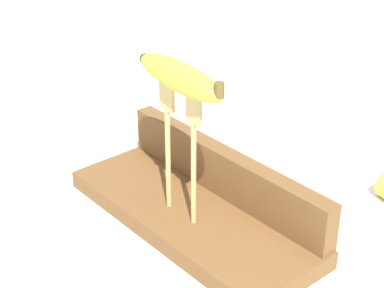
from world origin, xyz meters
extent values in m
plane|color=white|center=(0.00, 0.00, 0.00)|extent=(3.00, 3.00, 0.00)
cube|color=brown|center=(0.00, 0.00, 0.01)|extent=(0.39, 0.15, 0.03)
cube|color=brown|center=(0.00, 0.06, 0.06)|extent=(0.38, 0.03, 0.07)
cylinder|color=tan|center=(-0.03, -0.02, 0.10)|extent=(0.01, 0.01, 0.15)
cube|color=tan|center=(-0.03, -0.02, 0.19)|extent=(0.03, 0.00, 0.04)
cylinder|color=tan|center=(0.03, -0.02, 0.10)|extent=(0.01, 0.01, 0.15)
cube|color=tan|center=(0.03, -0.02, 0.19)|extent=(0.03, 0.00, 0.04)
ellipsoid|color=#B2C138|center=(0.00, -0.02, 0.22)|extent=(0.17, 0.05, 0.03)
cylinder|color=brown|center=(0.08, -0.03, 0.23)|extent=(0.01, 0.01, 0.02)
sphere|color=#3F2D19|center=(-0.08, -0.01, 0.22)|extent=(0.01, 0.01, 0.01)
cylinder|color=beige|center=(0.13, 0.27, 0.02)|extent=(0.01, 0.03, 0.03)
camera|label=1|loc=(0.56, -0.48, 0.51)|focal=59.59mm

